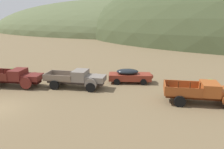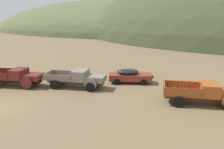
# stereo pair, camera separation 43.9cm
# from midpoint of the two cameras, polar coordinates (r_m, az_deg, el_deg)

# --- Properties ---
(hill_distant) EXTENTS (118.40, 63.44, 26.88)m
(hill_distant) POSITION_cam_midpoint_polar(r_m,az_deg,el_deg) (98.75, 3.01, 10.67)
(hill_distant) COLOR #56603D
(hill_distant) RESTS_ON ground
(truck_oxblood) EXTENTS (6.24, 3.11, 2.16)m
(truck_oxblood) POSITION_cam_midpoint_polar(r_m,az_deg,el_deg) (25.97, -21.95, -0.54)
(truck_oxblood) COLOR black
(truck_oxblood) RESTS_ON ground
(truck_primer_gray) EXTENTS (6.42, 2.83, 1.89)m
(truck_primer_gray) POSITION_cam_midpoint_polar(r_m,az_deg,el_deg) (23.73, -7.51, -1.01)
(truck_primer_gray) COLOR #3D322D
(truck_primer_gray) RESTS_ON ground
(car_rust_red) EXTENTS (5.15, 2.87, 1.57)m
(car_rust_red) POSITION_cam_midpoint_polar(r_m,az_deg,el_deg) (25.38, 5.39, -0.30)
(car_rust_red) COLOR maroon
(car_rust_red) RESTS_ON ground
(truck_oxide_orange) EXTENTS (6.56, 3.10, 2.16)m
(truck_oxide_orange) POSITION_cam_midpoint_polar(r_m,az_deg,el_deg) (20.92, 23.31, -4.32)
(truck_oxide_orange) COLOR #51220D
(truck_oxide_orange) RESTS_ON ground
(bush_front_right) EXTENTS (1.38, 1.55, 1.51)m
(bush_front_right) POSITION_cam_midpoint_polar(r_m,az_deg,el_deg) (23.04, 17.07, -3.72)
(bush_front_right) COLOR #5B8E42
(bush_front_right) RESTS_ON ground
(bush_back_edge) EXTENTS (1.37, 1.07, 0.89)m
(bush_back_edge) POSITION_cam_midpoint_polar(r_m,az_deg,el_deg) (32.31, -23.15, 0.80)
(bush_back_edge) COLOR #4C8438
(bush_back_edge) RESTS_ON ground
(bush_between_trucks) EXTENTS (1.09, 0.98, 0.96)m
(bush_between_trucks) POSITION_cam_midpoint_polar(r_m,az_deg,el_deg) (26.51, 23.97, -2.21)
(bush_between_trucks) COLOR #5B8E42
(bush_between_trucks) RESTS_ON ground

